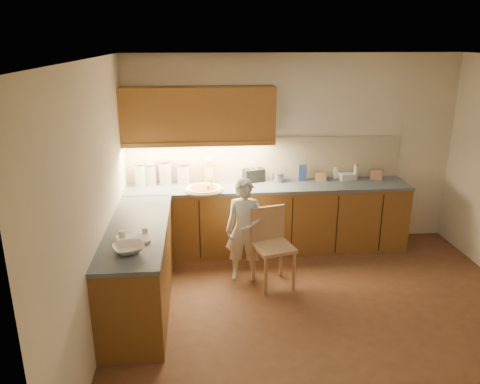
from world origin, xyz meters
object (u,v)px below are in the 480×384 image
Objects in this scene: pizza_on_board at (204,189)px; child at (245,230)px; wooden_chair at (271,241)px; oil_jug at (209,171)px; toaster at (254,175)px.

child is at bearing -54.42° from pizza_on_board.
wooden_chair is 2.52× the size of oil_jug.
pizza_on_board is 0.54× the size of wooden_chair.
wooden_chair is at bearing -46.24° from pizza_on_board.
oil_jug is (0.08, 0.32, 0.15)m from pizza_on_board.
child is at bearing 139.00° from wooden_chair.
child is at bearing -68.65° from oil_jug.
pizza_on_board is 1.36× the size of oil_jug.
wooden_chair is 1.41m from oil_jug.
wooden_chair is (0.76, -0.79, -0.41)m from pizza_on_board.
child is at bearing -118.53° from toaster.
wooden_chair is at bearing -17.96° from child.
pizza_on_board is at bearing 133.88° from child.
child reaches higher than pizza_on_board.
oil_jug reaches higher than pizza_on_board.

